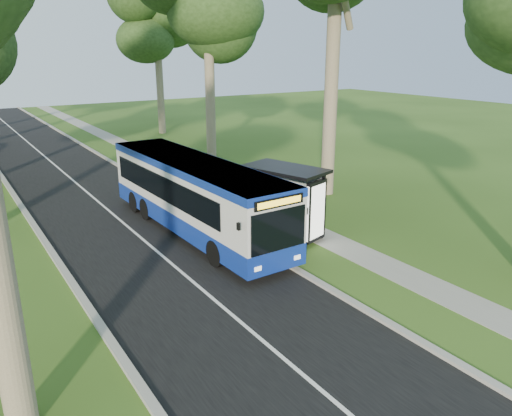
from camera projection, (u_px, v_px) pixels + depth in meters
The scene contains 11 objects.
ground at pixel (279, 261), 18.69m from camera, with size 120.00×120.00×0.00m, color #315019.
road at pixel (105, 208), 24.86m from camera, with size 7.00×100.00×0.02m, color black.
kerb_east at pixel (170, 196), 26.66m from camera, with size 0.25×100.00×0.12m, color #9E9B93.
kerb_west at pixel (30, 219), 23.03m from camera, with size 0.25×100.00×0.12m, color #9E9B93.
centre_line at pixel (105, 207), 24.85m from camera, with size 0.12×100.00×0.01m, color white.
footpath at pixel (219, 189), 28.23m from camera, with size 1.50×100.00×0.02m, color gray.
bus at pixel (195, 196), 21.15m from camera, with size 2.82×11.88×3.13m.
bus_stop_sign at pixel (260, 210), 19.91m from camera, with size 0.15×0.32×2.29m.
bus_shelter at pixel (295, 190), 20.30m from camera, with size 2.77×3.83×2.96m.
litter_bin at pixel (228, 197), 24.76m from camera, with size 0.60×0.60×1.06m.
tree_east_d at pixel (156, 16), 43.64m from camera, with size 5.20×5.20×13.88m.
Camera 1 is at (-10.07, -13.95, 7.60)m, focal length 35.00 mm.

